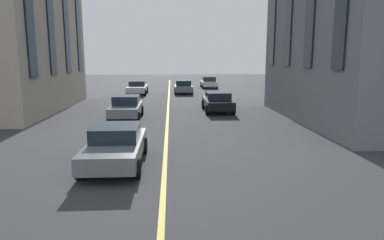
# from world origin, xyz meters

# --- Properties ---
(lane_centre_line) EXTENTS (80.00, 0.16, 0.01)m
(lane_centre_line) POSITION_xyz_m (20.00, 0.00, 0.00)
(lane_centre_line) COLOR #D8C64C
(lane_centre_line) RESTS_ON ground_plane
(car_white_trailing) EXTENTS (4.40, 1.95, 1.37)m
(car_white_trailing) POSITION_xyz_m (36.92, 3.21, 0.70)
(car_white_trailing) COLOR silver
(car_white_trailing) RESTS_ON ground_plane
(car_grey_near) EXTENTS (4.40, 1.95, 1.37)m
(car_grey_near) POSITION_xyz_m (13.04, 1.70, 0.70)
(car_grey_near) COLOR slate
(car_grey_near) RESTS_ON ground_plane
(car_grey_oncoming) EXTENTS (3.90, 1.89, 1.40)m
(car_grey_oncoming) POSITION_xyz_m (22.59, 2.54, 0.70)
(car_grey_oncoming) COLOR slate
(car_grey_oncoming) RESTS_ON ground_plane
(car_black_far) EXTENTS (4.40, 1.95, 1.37)m
(car_black_far) POSITION_xyz_m (25.07, -3.47, 0.70)
(car_black_far) COLOR black
(car_black_far) RESTS_ON ground_plane
(car_silver_parked_a) EXTENTS (3.90, 1.89, 1.40)m
(car_silver_parked_a) POSITION_xyz_m (44.16, -4.90, 0.70)
(car_silver_parked_a) COLOR #B7BABF
(car_silver_parked_a) RESTS_ON ground_plane
(car_grey_parked_b) EXTENTS (3.90, 1.89, 1.40)m
(car_grey_parked_b) POSITION_xyz_m (37.41, -1.51, 0.70)
(car_grey_parked_b) COLOR slate
(car_grey_parked_b) RESTS_ON ground_plane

